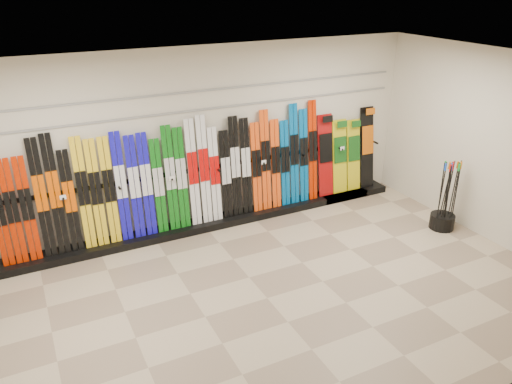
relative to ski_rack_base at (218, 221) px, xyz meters
name	(u,v)px	position (x,y,z in m)	size (l,w,h in m)	color
floor	(267,298)	(-0.22, -2.28, -0.06)	(8.00, 8.00, 0.00)	#86725D
back_wall	(197,140)	(-0.22, 0.22, 1.44)	(8.00, 8.00, 0.00)	beige
right_wall	(497,149)	(3.78, -2.28, 1.44)	(5.00, 5.00, 0.00)	beige
ceiling	(270,72)	(-0.22, -2.28, 2.94)	(8.00, 8.00, 0.00)	silver
ski_rack_base	(218,221)	(0.00, 0.00, 0.00)	(8.00, 0.40, 0.12)	black
skis	(177,179)	(-0.66, 0.04, 0.90)	(5.36, 0.22, 1.83)	#B91F00
snowboards	(346,154)	(2.70, 0.07, 0.79)	(1.26, 0.24, 1.56)	#990C0C
pole_bin	(442,221)	(3.38, -1.82, 0.07)	(0.41, 0.41, 0.25)	black
ski_poles	(447,196)	(3.37, -1.85, 0.55)	(0.43, 0.28, 1.18)	black
slatwall_rail_0	(196,110)	(-0.22, 0.20, 1.94)	(7.60, 0.02, 0.03)	gray
slatwall_rail_1	(195,92)	(-0.22, 0.20, 2.24)	(7.60, 0.02, 0.03)	gray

